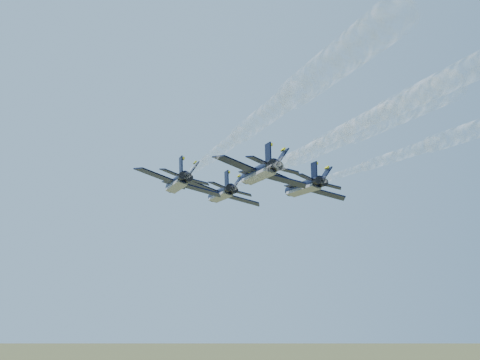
{
  "coord_description": "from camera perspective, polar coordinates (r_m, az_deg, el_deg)",
  "views": [
    {
      "loc": [
        -14.65,
        -108.0,
        82.77
      ],
      "look_at": [
        -0.67,
        2.41,
        100.71
      ],
      "focal_mm": 50.0,
      "sensor_mm": 36.0,
      "label": 1
    }
  ],
  "objects": [
    {
      "name": "smoke_trail_slot",
      "position": [
        51.99,
        18.19,
        10.33
      ],
      "size": [
        10.67,
        68.9,
        2.93
      ],
      "rotation": [
        0.0,
        0.28,
        0.12
      ],
      "color": "white"
    },
    {
      "name": "smoke_trail_left",
      "position": [
        58.9,
        2.86,
        7.57
      ],
      "size": [
        10.67,
        68.9,
        2.93
      ],
      "rotation": [
        0.0,
        0.28,
        0.12
      ],
      "color": "white"
    },
    {
      "name": "jet_left",
      "position": [
        109.78,
        -5.39,
        -0.26
      ],
      "size": [
        14.4,
        19.32,
        5.42
      ],
      "rotation": [
        0.0,
        0.28,
        0.12
      ],
      "color": "black"
    },
    {
      "name": "jet_lead",
      "position": [
        121.88,
        -1.65,
        -1.18
      ],
      "size": [
        14.4,
        19.32,
        5.42
      ],
      "rotation": [
        0.0,
        0.28,
        0.12
      ],
      "color": "black"
    },
    {
      "name": "smoke_trail_lead",
      "position": [
        71.71,
        7.81,
        4.59
      ],
      "size": [
        10.67,
        68.9,
        2.93
      ],
      "rotation": [
        0.0,
        0.28,
        0.12
      ],
      "color": "white"
    },
    {
      "name": "jet_slot",
      "position": [
        99.62,
        1.58,
        0.61
      ],
      "size": [
        14.4,
        19.32,
        5.42
      ],
      "rotation": [
        0.0,
        0.28,
        0.12
      ],
      "color": "black"
    },
    {
      "name": "jet_right",
      "position": [
        114.24,
        5.4,
        -0.61
      ],
      "size": [
        14.4,
        19.32,
        5.42
      ],
      "rotation": [
        0.0,
        0.28,
        0.12
      ],
      "color": "black"
    }
  ]
}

